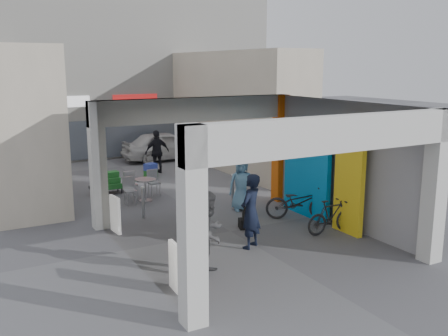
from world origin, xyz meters
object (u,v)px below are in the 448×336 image
man_with_dog (251,211)px  produce_stand (107,185)px  man_crates (157,152)px  bicycle_rear (331,216)px  border_collie (246,219)px  man_back_turned (209,233)px  white_van (165,146)px  bicycle_front (299,202)px  man_elderly (242,184)px  cafe_set (139,190)px

man_with_dog → produce_stand: bearing=-106.9°
man_crates → bicycle_rear: size_ratio=1.15×
border_collie → bicycle_rear: size_ratio=0.46×
man_back_turned → white_van: (4.20, 12.77, -0.23)m
border_collie → white_van: size_ratio=0.18×
bicycle_front → white_van: 10.52m
produce_stand → bicycle_front: bicycle_front is taller
border_collie → man_elderly: 1.93m
border_collie → man_back_turned: size_ratio=0.39×
produce_stand → man_crates: bearing=54.1°
bicycle_rear → white_van: bearing=0.5°
man_back_turned → man_crates: man_back_turned is taller
man_back_turned → bicycle_rear: size_ratio=1.18×
man_with_dog → white_van: size_ratio=0.46×
man_with_dog → man_back_turned: (-1.62, -0.93, -0.01)m
man_elderly → white_van: bearing=101.3°
man_back_turned → man_elderly: man_back_turned is taller
man_elderly → man_crates: 6.36m
man_back_turned → white_van: 13.44m
bicycle_front → bicycle_rear: bicycle_front is taller
white_van → man_crates: bearing=152.0°
man_crates → bicycle_front: size_ratio=0.93×
man_with_dog → man_crates: size_ratio=1.04×
man_with_dog → bicycle_rear: 2.51m
man_back_turned → man_crates: (2.79, 10.18, -0.02)m
border_collie → man_with_dog: man_with_dog is taller
man_back_turned → bicycle_front: man_back_turned is taller
man_elderly → white_van: 9.01m
cafe_set → border_collie: (1.50, -4.40, -0.03)m
white_van → man_with_dog: bearing=168.4°
cafe_set → bicycle_front: size_ratio=0.76×
border_collie → bicycle_front: 1.86m
man_crates → white_van: man_crates is taller
produce_stand → white_van: (4.23, 4.93, 0.39)m
man_with_dog → man_back_turned: 1.87m
man_crates → bicycle_front: (1.30, -7.94, -0.39)m
border_collie → man_back_turned: (-2.23, -2.17, 0.64)m
man_elderly → white_van: size_ratio=0.41×
bicycle_rear → border_collie: bearing=54.5°
bicycle_front → border_collie: bearing=120.3°
produce_stand → white_van: bearing=63.8°
produce_stand → man_with_dog: size_ratio=0.60×
cafe_set → bicycle_rear: size_ratio=0.95×
man_with_dog → bicycle_rear: man_with_dog is taller
man_with_dog → man_back_turned: size_ratio=1.01×
bicycle_front → bicycle_rear: bearing=-151.8°
man_crates → white_van: (1.41, 2.59, -0.21)m
man_back_turned → bicycle_front: 4.68m
border_collie → man_back_turned: bearing=-116.8°
produce_stand → man_back_turned: bearing=-75.4°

